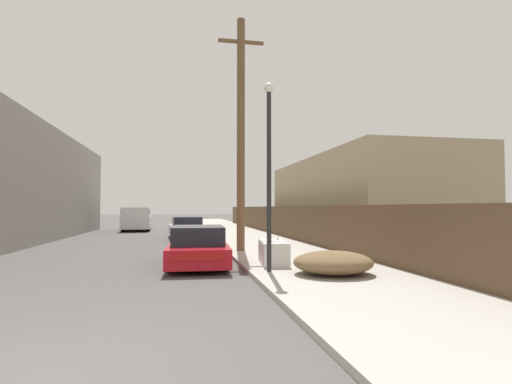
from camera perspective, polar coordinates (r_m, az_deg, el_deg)
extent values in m
cube|color=#ADA89E|center=(28.15, -2.86, -5.73)|extent=(4.20, 63.00, 0.12)
cube|color=silver|center=(11.89, 2.49, -8.66)|extent=(0.94, 1.92, 0.63)
cube|color=white|center=(11.86, 2.49, -7.07)|extent=(0.91, 1.84, 0.03)
cube|color=#333335|center=(12.45, 3.11, -6.72)|extent=(0.05, 0.20, 0.02)
cube|color=gray|center=(12.15, 2.32, -6.87)|extent=(0.75, 0.16, 0.01)
cube|color=gray|center=(11.58, 2.65, -7.09)|extent=(0.75, 0.16, 0.01)
cube|color=red|center=(12.72, -8.28, -8.33)|extent=(1.94, 4.76, 0.53)
cube|color=black|center=(12.25, -8.27, -6.08)|extent=(1.60, 2.31, 0.53)
cube|color=#B21414|center=(10.36, -8.26, -9.21)|extent=(1.36, 0.09, 0.19)
cylinder|color=black|center=(14.19, -11.37, -8.02)|extent=(0.23, 0.66, 0.65)
cylinder|color=black|center=(14.20, -5.22, -8.06)|extent=(0.23, 0.66, 0.65)
cylinder|color=black|center=(11.31, -12.15, -9.50)|extent=(0.23, 0.66, 0.65)
cylinder|color=black|center=(11.31, -4.40, -9.54)|extent=(0.23, 0.66, 0.65)
cube|color=silver|center=(23.13, -9.95, -5.48)|extent=(2.06, 4.78, 0.62)
cube|color=black|center=(22.92, -9.91, -4.11)|extent=(1.68, 2.71, 0.49)
cube|color=#B21414|center=(20.78, -9.46, -5.54)|extent=(1.39, 0.11, 0.22)
cylinder|color=black|center=(24.54, -12.01, -5.60)|extent=(0.24, 0.64, 0.63)
cylinder|color=black|center=(24.65, -8.42, -5.61)|extent=(0.24, 0.64, 0.63)
cylinder|color=black|center=(21.65, -11.71, -6.06)|extent=(0.24, 0.64, 0.63)
cylinder|color=black|center=(21.77, -7.64, -6.06)|extent=(0.24, 0.64, 0.63)
cube|color=silver|center=(32.63, -16.64, -4.12)|extent=(2.35, 5.76, 0.89)
cube|color=silver|center=(31.06, -16.78, -2.77)|extent=(2.07, 2.64, 0.68)
cube|color=black|center=(31.06, -16.78, -2.73)|extent=(2.11, 2.59, 0.37)
cylinder|color=black|center=(30.86, -15.19, -4.69)|extent=(0.30, 0.84, 0.83)
cylinder|color=black|center=(30.95, -18.44, -4.65)|extent=(0.30, 0.84, 0.83)
cylinder|color=black|center=(34.36, -15.03, -4.44)|extent=(0.30, 0.84, 0.83)
cylinder|color=black|center=(34.45, -17.95, -4.40)|extent=(0.30, 0.84, 0.83)
cylinder|color=brown|center=(15.73, -2.18, 8.36)|extent=(0.31, 0.31, 9.08)
cube|color=brown|center=(16.79, -2.16, 20.64)|extent=(1.80, 0.12, 0.12)
cylinder|color=#232326|center=(10.34, 1.87, 1.53)|extent=(0.12, 0.12, 4.65)
sphere|color=white|center=(10.79, 1.86, 14.66)|extent=(0.26, 0.26, 0.26)
ellipsoid|color=brown|center=(10.18, 10.95, -9.86)|extent=(1.98, 1.84, 0.57)
cube|color=brown|center=(24.77, 2.84, -4.06)|extent=(0.08, 40.61, 1.73)
cube|color=tan|center=(23.78, 14.04, -0.97)|extent=(6.00, 15.18, 4.54)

